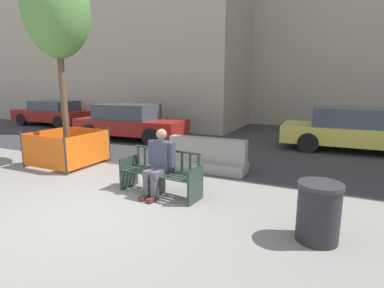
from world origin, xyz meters
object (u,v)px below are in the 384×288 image
(seated_person, at_px, (160,161))
(car_sedan_mid, at_px, (130,122))
(street_bench, at_px, (161,175))
(street_tree, at_px, (56,8))
(car_sedan_far, at_px, (54,113))
(car_taxi_near, at_px, (356,130))
(jersey_barrier_centre, at_px, (207,157))
(trash_bin, at_px, (318,212))
(construction_fence, at_px, (68,147))

(seated_person, bearing_deg, car_sedan_mid, 131.85)
(street_bench, distance_m, seated_person, 0.30)
(street_tree, height_order, car_sedan_mid, street_tree)
(street_bench, distance_m, car_sedan_far, 12.25)
(street_tree, relative_size, car_taxi_near, 1.13)
(seated_person, height_order, street_tree, street_tree)
(jersey_barrier_centre, xyz_separation_m, car_sedan_mid, (-4.44, 2.75, 0.36))
(street_tree, relative_size, trash_bin, 6.32)
(street_tree, bearing_deg, trash_bin, -13.28)
(car_sedan_mid, bearing_deg, street_tree, -78.73)
(car_taxi_near, bearing_deg, street_bench, -121.50)
(car_sedan_mid, xyz_separation_m, trash_bin, (7.15, -5.32, -0.28))
(street_tree, bearing_deg, construction_fence, 135.00)
(jersey_barrier_centre, xyz_separation_m, car_taxi_near, (3.51, 4.15, 0.37))
(jersey_barrier_centre, height_order, trash_bin, trash_bin)
(construction_fence, relative_size, trash_bin, 1.89)
(car_sedan_mid, relative_size, car_sedan_far, 0.97)
(street_bench, xyz_separation_m, car_sedan_far, (-10.44, 6.40, 0.27))
(jersey_barrier_centre, height_order, car_sedan_mid, car_sedan_mid)
(jersey_barrier_centre, bearing_deg, car_sedan_far, 157.22)
(trash_bin, bearing_deg, jersey_barrier_centre, 136.65)
(street_bench, distance_m, jersey_barrier_centre, 1.93)
(seated_person, xyz_separation_m, trash_bin, (2.91, -0.59, -0.27))
(seated_person, relative_size, trash_bin, 1.56)
(seated_person, distance_m, jersey_barrier_centre, 2.02)
(seated_person, distance_m, street_tree, 4.91)
(seated_person, distance_m, trash_bin, 2.98)
(jersey_barrier_centre, height_order, car_taxi_near, car_taxi_near)
(car_taxi_near, bearing_deg, trash_bin, -96.68)
(car_sedan_mid, relative_size, trash_bin, 5.24)
(street_tree, bearing_deg, jersey_barrier_centre, 16.05)
(street_bench, relative_size, car_taxi_near, 0.37)
(street_tree, distance_m, car_sedan_far, 9.52)
(seated_person, relative_size, car_taxi_near, 0.28)
(car_taxi_near, xyz_separation_m, car_sedan_far, (-14.17, 0.33, -0.04))
(car_taxi_near, bearing_deg, jersey_barrier_centre, -130.20)
(street_bench, distance_m, street_tree, 5.09)
(construction_fence, height_order, car_taxi_near, car_taxi_near)
(construction_fence, height_order, trash_bin, construction_fence)
(jersey_barrier_centre, bearing_deg, trash_bin, -43.35)
(street_tree, relative_size, car_sedan_mid, 1.21)
(seated_person, bearing_deg, street_tree, 165.15)
(street_bench, bearing_deg, car_taxi_near, 58.50)
(street_bench, relative_size, trash_bin, 2.06)
(car_sedan_far, distance_m, trash_bin, 15.12)
(construction_fence, distance_m, trash_bin, 6.57)
(street_bench, distance_m, car_sedan_mid, 6.31)
(street_tree, xyz_separation_m, construction_fence, (-0.00, 0.00, -3.54))
(car_sedan_mid, bearing_deg, car_sedan_far, 164.53)
(car_sedan_mid, xyz_separation_m, car_sedan_far, (-6.22, 1.72, -0.03))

